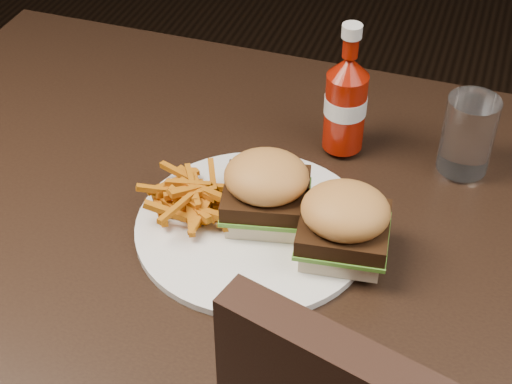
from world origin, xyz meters
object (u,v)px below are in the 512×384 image
(dining_table, at_px, (300,262))
(ketchup_bottle, at_px, (345,111))
(plate, at_px, (253,227))
(tumbler, at_px, (468,135))

(dining_table, distance_m, ketchup_bottle, 0.21)
(plate, relative_size, ketchup_bottle, 2.59)
(dining_table, relative_size, plate, 4.42)
(dining_table, relative_size, ketchup_bottle, 11.45)
(dining_table, xyz_separation_m, ketchup_bottle, (-0.00, 0.20, 0.08))
(dining_table, xyz_separation_m, plate, (-0.06, 0.01, 0.03))
(plate, xyz_separation_m, ketchup_bottle, (0.06, 0.18, 0.06))
(ketchup_bottle, distance_m, tumbler, 0.15)
(dining_table, xyz_separation_m, tumbler, (0.15, 0.20, 0.08))
(ketchup_bottle, bearing_deg, tumbler, 2.53)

